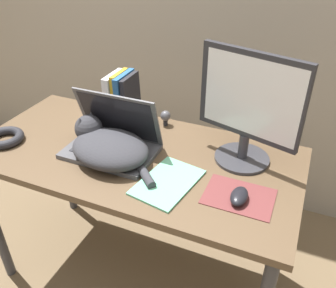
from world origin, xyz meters
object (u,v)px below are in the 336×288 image
at_px(cable_coil, 5,138).
at_px(webcam, 165,116).
at_px(cat, 107,146).
at_px(computer_mouse, 239,196).
at_px(laptop, 113,141).
at_px(external_monitor, 249,108).
at_px(notepad, 168,182).
at_px(book_row, 122,98).

distance_m(cable_coil, webcam, 0.68).
height_order(cat, computer_mouse, cat).
bearing_deg(laptop, cat, -82.33).
distance_m(external_monitor, computer_mouse, 0.31).
bearing_deg(webcam, laptop, -111.97).
height_order(cable_coil, notepad, cable_coil).
relative_size(laptop, computer_mouse, 3.63).
height_order(laptop, book_row, laptop).
bearing_deg(cat, webcam, 72.37).
xyz_separation_m(notepad, webcam, (-0.17, 0.37, 0.04)).
relative_size(book_row, notepad, 0.80).
bearing_deg(webcam, book_row, -171.70).
xyz_separation_m(external_monitor, webcam, (-0.37, 0.13, -0.18)).
relative_size(book_row, webcam, 3.22).
bearing_deg(webcam, external_monitor, -18.89).
height_order(cable_coil, webcam, webcam).
xyz_separation_m(laptop, book_row, (-0.09, 0.24, 0.06)).
xyz_separation_m(computer_mouse, notepad, (-0.25, -0.01, -0.02)).
distance_m(laptop, cable_coil, 0.46).
bearing_deg(book_row, laptop, -69.98).
bearing_deg(cat, computer_mouse, -5.04).
height_order(computer_mouse, notepad, computer_mouse).
xyz_separation_m(external_monitor, computer_mouse, (0.05, -0.24, -0.20)).
bearing_deg(external_monitor, notepad, -129.88).
xyz_separation_m(external_monitor, notepad, (-0.20, -0.24, -0.22)).
bearing_deg(notepad, cable_coil, -178.99).
xyz_separation_m(computer_mouse, cable_coil, (-0.97, -0.02, -0.00)).
distance_m(cat, computer_mouse, 0.52).
relative_size(cable_coil, webcam, 2.19).
relative_size(external_monitor, notepad, 1.51).
bearing_deg(cat, external_monitor, 21.84).
xyz_separation_m(cat, notepad, (0.27, -0.05, -0.05)).
relative_size(computer_mouse, webcam, 1.37).
distance_m(notepad, webcam, 0.41).
bearing_deg(book_row, cat, -72.04).
relative_size(laptop, cable_coil, 2.27).
bearing_deg(book_row, notepad, -43.18).
bearing_deg(computer_mouse, cable_coil, -178.83).
bearing_deg(external_monitor, cable_coil, -164.57).
height_order(laptop, notepad, laptop).
relative_size(laptop, external_monitor, 0.83).
xyz_separation_m(external_monitor, book_row, (-0.57, 0.10, -0.11)).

